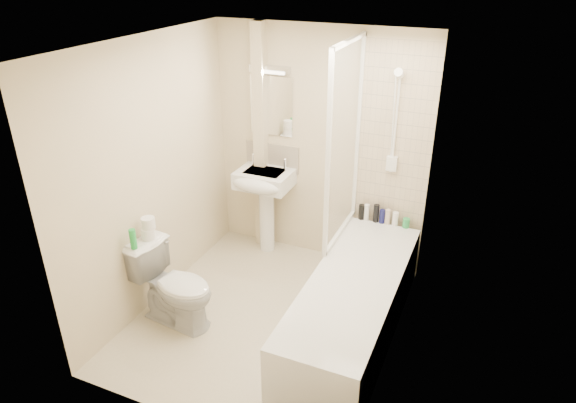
% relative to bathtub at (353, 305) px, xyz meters
% --- Properties ---
extents(floor, '(2.50, 2.50, 0.00)m').
position_rel_bathtub_xyz_m(floor, '(-0.75, -0.10, -0.29)').
color(floor, beige).
rests_on(floor, ground).
extents(wall_back, '(2.20, 0.02, 2.40)m').
position_rel_bathtub_xyz_m(wall_back, '(-0.75, 1.15, 0.91)').
color(wall_back, beige).
rests_on(wall_back, ground).
extents(wall_left, '(0.02, 2.50, 2.40)m').
position_rel_bathtub_xyz_m(wall_left, '(-1.85, -0.10, 0.91)').
color(wall_left, beige).
rests_on(wall_left, ground).
extents(wall_right, '(0.02, 2.50, 2.40)m').
position_rel_bathtub_xyz_m(wall_right, '(0.35, -0.10, 0.91)').
color(wall_right, beige).
rests_on(wall_right, ground).
extents(ceiling, '(2.20, 2.50, 0.02)m').
position_rel_bathtub_xyz_m(ceiling, '(-0.75, -0.10, 2.11)').
color(ceiling, white).
rests_on(ceiling, wall_back).
extents(tile_back, '(0.70, 0.01, 1.75)m').
position_rel_bathtub_xyz_m(tile_back, '(0.00, 1.13, 1.14)').
color(tile_back, beige).
rests_on(tile_back, wall_back).
extents(tile_right, '(0.01, 2.10, 1.75)m').
position_rel_bathtub_xyz_m(tile_right, '(0.34, 0.00, 1.14)').
color(tile_right, beige).
rests_on(tile_right, wall_right).
extents(pipe_boxing, '(0.12, 0.12, 2.40)m').
position_rel_bathtub_xyz_m(pipe_boxing, '(-1.37, 1.09, 0.91)').
color(pipe_boxing, beige).
rests_on(pipe_boxing, ground).
extents(splashback, '(0.60, 0.02, 0.30)m').
position_rel_bathtub_xyz_m(splashback, '(-1.27, 1.14, 0.74)').
color(splashback, beige).
rests_on(splashback, wall_back).
extents(mirror, '(0.46, 0.01, 0.60)m').
position_rel_bathtub_xyz_m(mirror, '(-1.27, 1.13, 1.29)').
color(mirror, white).
rests_on(mirror, wall_back).
extents(strip_light, '(0.42, 0.07, 0.07)m').
position_rel_bathtub_xyz_m(strip_light, '(-1.27, 1.11, 1.66)').
color(strip_light, silver).
rests_on(strip_light, wall_back).
extents(bathtub, '(0.70, 2.10, 0.55)m').
position_rel_bathtub_xyz_m(bathtub, '(0.00, 0.00, 0.00)').
color(bathtub, white).
rests_on(bathtub, ground).
extents(shower_screen, '(0.04, 0.92, 1.80)m').
position_rel_bathtub_xyz_m(shower_screen, '(-0.35, 0.69, 1.16)').
color(shower_screen, white).
rests_on(shower_screen, bathtub).
extents(shower_fixture, '(0.10, 0.16, 0.99)m').
position_rel_bathtub_xyz_m(shower_fixture, '(-0.00, 1.09, 1.26)').
color(shower_fixture, white).
rests_on(shower_fixture, wall_back).
extents(pedestal_sink, '(0.56, 0.50, 1.08)m').
position_rel_bathtub_xyz_m(pedestal_sink, '(-1.27, 0.91, 0.47)').
color(pedestal_sink, white).
rests_on(pedestal_sink, ground).
extents(bottle_black_a, '(0.06, 0.06, 0.15)m').
position_rel_bathtub_xyz_m(bottle_black_a, '(-0.24, 1.06, 0.34)').
color(bottle_black_a, black).
rests_on(bottle_black_a, bathtub).
extents(bottle_white_a, '(0.05, 0.05, 0.17)m').
position_rel_bathtub_xyz_m(bottle_white_a, '(-0.19, 1.06, 0.34)').
color(bottle_white_a, white).
rests_on(bottle_white_a, bathtub).
extents(bottle_black_b, '(0.06, 0.06, 0.18)m').
position_rel_bathtub_xyz_m(bottle_black_b, '(-0.10, 1.06, 0.35)').
color(bottle_black_b, black).
rests_on(bottle_black_b, bathtub).
extents(bottle_blue, '(0.06, 0.06, 0.14)m').
position_rel_bathtub_xyz_m(bottle_blue, '(-0.04, 1.06, 0.33)').
color(bottle_blue, '#121450').
rests_on(bottle_blue, bathtub).
extents(bottle_cream, '(0.05, 0.05, 0.15)m').
position_rel_bathtub_xyz_m(bottle_cream, '(0.02, 1.06, 0.34)').
color(bottle_cream, beige).
rests_on(bottle_cream, bathtub).
extents(bottle_white_b, '(0.06, 0.06, 0.14)m').
position_rel_bathtub_xyz_m(bottle_white_b, '(0.10, 1.06, 0.33)').
color(bottle_white_b, white).
rests_on(bottle_white_b, bathtub).
extents(bottle_green, '(0.07, 0.07, 0.09)m').
position_rel_bathtub_xyz_m(bottle_green, '(0.20, 1.06, 0.31)').
color(bottle_green, green).
rests_on(bottle_green, bathtub).
extents(toilet, '(0.59, 0.83, 0.75)m').
position_rel_bathtub_xyz_m(toilet, '(-1.47, -0.45, 0.08)').
color(toilet, white).
rests_on(toilet, ground).
extents(toilet_roll_lower, '(0.11, 0.11, 0.10)m').
position_rel_bathtub_xyz_m(toilet_roll_lower, '(-1.74, -0.39, 0.51)').
color(toilet_roll_lower, white).
rests_on(toilet_roll_lower, toilet).
extents(toilet_roll_upper, '(0.12, 0.12, 0.10)m').
position_rel_bathtub_xyz_m(toilet_roll_upper, '(-1.73, -0.38, 0.61)').
color(toilet_roll_upper, white).
rests_on(toilet_roll_upper, toilet_roll_lower).
extents(green_bottle, '(0.06, 0.06, 0.18)m').
position_rel_bathtub_xyz_m(green_bottle, '(-1.75, -0.57, 0.55)').
color(green_bottle, green).
rests_on(green_bottle, toilet).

